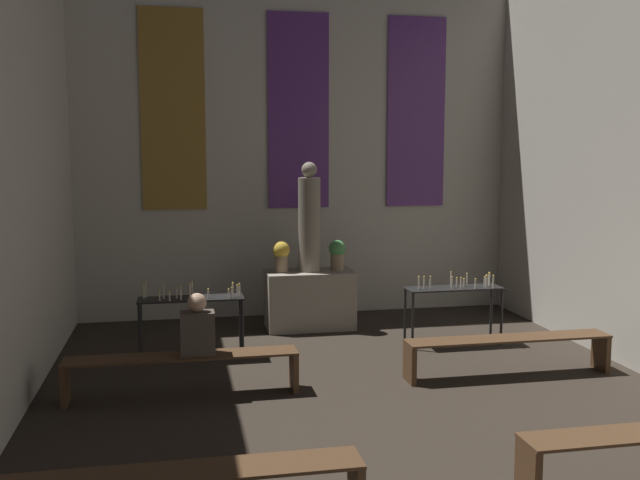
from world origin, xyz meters
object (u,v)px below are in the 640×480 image
object	(u,v)px
statue	(309,221)
person_seated	(198,328)
flower_vase_right	(337,253)
candle_rack_left	(191,306)
altar	(310,299)
pew_back_left	(183,365)
flower_vase_left	(281,255)
pew_back_right	(508,347)
candle_rack_right	(454,295)

from	to	relation	value
statue	person_seated	size ratio (longest dim) A/B	2.42
flower_vase_right	candle_rack_left	distance (m)	2.54
altar	pew_back_left	xyz separation A→B (m)	(-1.86, -2.68, -0.08)
flower_vase_left	person_seated	bearing A→B (deg)	-115.51
statue	flower_vase_left	size ratio (longest dim) A/B	3.52
candle_rack_left	pew_back_right	size ratio (longest dim) A/B	0.53
flower_vase_left	flower_vase_right	bearing A→B (deg)	0.00
flower_vase_left	candle_rack_left	bearing A→B (deg)	-136.10
candle_rack_right	pew_back_left	world-z (taller)	candle_rack_right
flower_vase_right	statue	bearing A→B (deg)	-180.00
candle_rack_left	candle_rack_right	xyz separation A→B (m)	(3.49, -0.00, 0.00)
flower_vase_left	candle_rack_right	xyz separation A→B (m)	(2.17, -1.28, -0.42)
statue	candle_rack_right	world-z (taller)	statue
candle_rack_right	pew_back_right	size ratio (longest dim) A/B	0.53
candle_rack_left	candle_rack_right	world-z (taller)	candle_rack_left
flower_vase_right	pew_back_right	bearing A→B (deg)	-61.70
altar	pew_back_left	size ratio (longest dim) A/B	0.52
candle_rack_left	candle_rack_right	distance (m)	3.49
statue	person_seated	distance (m)	3.29
altar	candle_rack_left	bearing A→B (deg)	-143.79
altar	pew_back_right	distance (m)	3.27
pew_back_left	pew_back_right	xyz separation A→B (m)	(3.72, 0.00, 0.00)
flower_vase_right	candle_rack_right	bearing A→B (deg)	-43.71
statue	candle_rack_right	bearing A→B (deg)	-36.07
candle_rack_left	statue	bearing A→B (deg)	36.21
pew_back_right	altar	bearing A→B (deg)	124.75
flower_vase_right	candle_rack_right	distance (m)	1.89
flower_vase_left	candle_rack_right	bearing A→B (deg)	-30.48
statue	flower_vase_right	world-z (taller)	statue
candle_rack_left	flower_vase_left	bearing A→B (deg)	43.90
candle_rack_right	altar	bearing A→B (deg)	143.93
statue	pew_back_left	distance (m)	3.50
flower_vase_left	pew_back_left	bearing A→B (deg)	-118.30
flower_vase_right	flower_vase_left	bearing A→B (deg)	180.00
altar	candle_rack_left	xyz separation A→B (m)	(-1.74, -1.28, 0.25)
statue	pew_back_left	size ratio (longest dim) A/B	0.65
altar	pew_back_right	xyz separation A→B (m)	(1.86, -2.68, -0.08)
candle_rack_left	pew_back_right	bearing A→B (deg)	-21.35
pew_back_right	flower_vase_right	bearing A→B (deg)	118.30
altar	pew_back_left	world-z (taller)	altar
pew_back_left	candle_rack_right	bearing A→B (deg)	21.30
statue	person_seated	world-z (taller)	statue
flower_vase_right	pew_back_left	size ratio (longest dim) A/B	0.18
person_seated	candle_rack_right	bearing A→B (deg)	22.22
pew_back_right	flower_vase_left	bearing A→B (deg)	130.33
flower_vase_left	person_seated	world-z (taller)	flower_vase_left
altar	pew_back_left	distance (m)	3.27
altar	candle_rack_right	size ratio (longest dim) A/B	0.98
pew_back_left	pew_back_right	world-z (taller)	same
flower_vase_left	candle_rack_right	world-z (taller)	flower_vase_left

